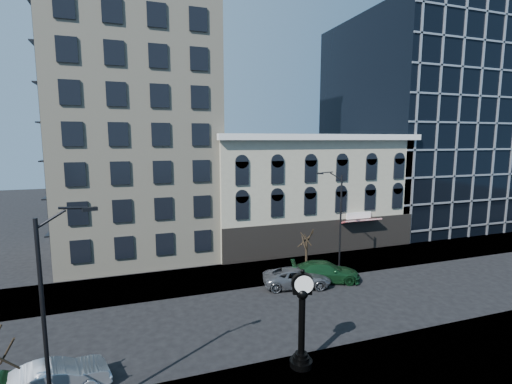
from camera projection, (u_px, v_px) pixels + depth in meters
name	position (u px, v px, depth m)	size (l,w,h in m)	color
ground	(247.00, 319.00, 24.82)	(160.00, 160.00, 0.00)	black
sidewalk_far	(219.00, 277.00, 32.30)	(160.00, 6.00, 0.12)	gray
cream_tower	(133.00, 67.00, 37.80)	(15.90, 15.40, 42.50)	#C0B59A
victorian_row	(304.00, 192.00, 42.73)	(22.60, 11.19, 12.50)	#B0AB91
glass_office	(416.00, 125.00, 52.78)	(20.00, 20.15, 28.00)	black
street_clock	(302.00, 323.00, 19.19)	(1.20, 1.20, 5.31)	black
street_lamp_near	(59.00, 261.00, 14.43)	(2.41, 0.81, 9.43)	black
street_lamp_far	(334.00, 195.00, 32.98)	(2.22, 1.20, 9.20)	black
bare_tree_far	(307.00, 236.00, 33.84)	(2.39, 2.39, 4.11)	#2C2216
car_near_b	(53.00, 381.00, 17.24)	(1.72, 4.92, 1.62)	silver
car_far_a	(297.00, 277.00, 30.25)	(2.56, 5.55, 1.54)	#595B60
car_far_b	(325.00, 272.00, 31.42)	(2.36, 5.80, 1.68)	#143F1E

